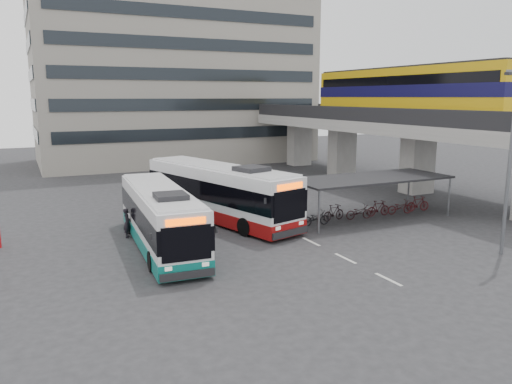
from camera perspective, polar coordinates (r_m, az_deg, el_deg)
name	(u,v)px	position (r m, az deg, el deg)	size (l,w,h in m)	color
ground	(268,248)	(24.88, 1.39, -6.42)	(120.00, 120.00, 0.00)	#28282B
viaduct	(395,111)	(42.42, 15.59, 8.89)	(8.00, 32.00, 9.68)	gray
bike_shelter	(369,195)	(31.46, 12.76, -0.32)	(10.00, 4.00, 2.54)	#595B60
office_block	(173,51)	(59.81, -9.49, 15.60)	(30.00, 15.00, 25.00)	gray
road_markings	(345,258)	(23.68, 10.18, -7.48)	(0.15, 7.60, 0.01)	beige
bus_main	(219,193)	(30.26, -4.22, -0.08)	(5.79, 12.37, 3.58)	white
bus_teal	(160,218)	(25.15, -10.88, -2.91)	(3.07, 10.96, 3.20)	white
pedestrian	(127,223)	(27.38, -14.51, -3.45)	(0.57, 0.38, 1.58)	black
lamp_post	(510,153)	(25.62, 27.02, 4.04)	(1.46, 0.63, 8.54)	#595B60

